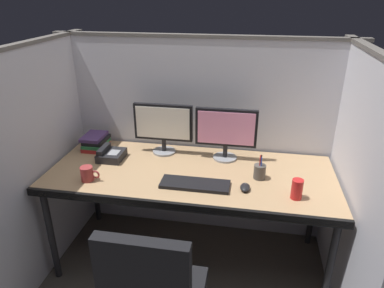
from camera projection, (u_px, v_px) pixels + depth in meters
The scene contains 14 objects.
ground_plane at pixel (183, 288), 2.37m from camera, with size 8.00×8.00×0.00m, color #423D38.
cubicle_partition_rear at pixel (201, 139), 2.72m from camera, with size 2.21×0.06×1.57m.
cubicle_partition_left at pixel (45, 160), 2.39m from camera, with size 0.06×1.41×1.57m.
cubicle_partition_right at pixel (352, 186), 2.07m from camera, with size 0.06×1.41×1.57m.
desk at pixel (190, 179), 2.35m from camera, with size 1.90×0.80×0.74m.
monitor_left at pixel (163, 125), 2.53m from camera, with size 0.43×0.17×0.37m.
monitor_right at pixel (226, 131), 2.43m from camera, with size 0.43×0.17×0.37m.
keyboard_main at pixel (195, 184), 2.17m from camera, with size 0.43×0.15×0.02m, color black.
computer_mouse at pixel (245, 187), 2.12m from camera, with size 0.06×0.10×0.04m.
soda_can at pixel (297, 189), 2.02m from camera, with size 0.07×0.07×0.12m, color red.
desk_phone at pixel (111, 155), 2.50m from camera, with size 0.17×0.19×0.09m.
book_stack at pixel (96, 142), 2.67m from camera, with size 0.17×0.22×0.10m.
coffee_mug at pixel (87, 174), 2.22m from camera, with size 0.13×0.08×0.09m.
pen_cup at pixel (260, 172), 2.24m from camera, with size 0.08×0.08×0.17m.
Camera 1 is at (0.37, -1.73, 1.86)m, focal length 32.70 mm.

